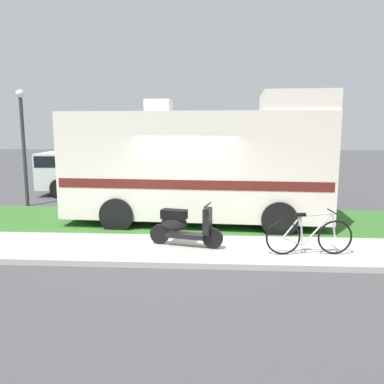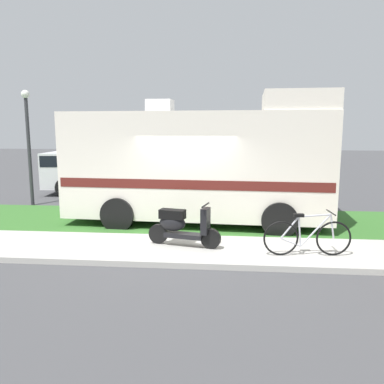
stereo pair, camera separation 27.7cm
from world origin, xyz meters
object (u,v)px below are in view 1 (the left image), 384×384
Objects in this scene: scooter at (183,226)px; street_lamp_post at (23,136)px; pickup_truck_near at (94,172)px; motorhome_rv at (200,163)px; bicycle at (309,236)px.

street_lamp_post reaches higher than scooter.
pickup_truck_near is (-4.31, 7.32, 0.35)m from scooter.
scooter is (-0.27, -2.61, -1.15)m from motorhome_rv.
street_lamp_post is at bearing 148.97° from bicycle.
pickup_truck_near is at bearing 59.67° from street_lamp_post.
street_lamp_post is (-6.12, 2.06, 0.70)m from motorhome_rv.
pickup_truck_near is at bearing 134.18° from motorhome_rv.
motorhome_rv reaches higher than scooter.
scooter is 7.72m from street_lamp_post.
scooter is at bearing -59.51° from pickup_truck_near.
motorhome_rv is at bearing -45.82° from pickup_truck_near.
pickup_truck_near is (-4.58, 4.71, -0.80)m from motorhome_rv.
motorhome_rv is 4.07× the size of bicycle.
scooter reaches higher than bicycle.
motorhome_rv is 4.41× the size of scooter.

